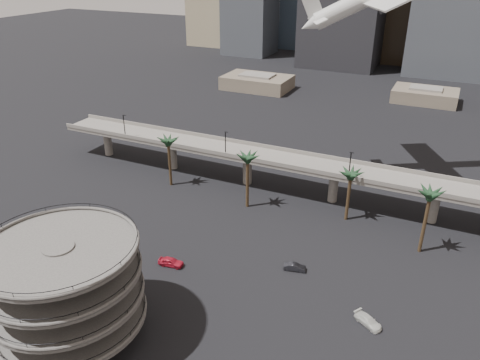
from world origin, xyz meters
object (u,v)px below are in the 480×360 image
at_px(parking_ramp, 65,284).
at_px(overpass, 289,164).
at_px(car_c, 368,321).
at_px(car_a, 171,262).
at_px(car_b, 295,267).

bearing_deg(parking_ramp, overpass, 77.57).
distance_m(overpass, car_c, 46.71).
bearing_deg(car_a, car_c, -98.01).
xyz_separation_m(parking_ramp, car_b, (24.87, 29.80, -9.16)).
distance_m(car_a, car_c, 36.47).
relative_size(parking_ramp, overpass, 0.17).
xyz_separation_m(car_a, car_c, (36.47, 0.15, -0.12)).
bearing_deg(overpass, car_a, -104.16).
xyz_separation_m(parking_ramp, car_a, (3.48, 21.28, -9.02)).
bearing_deg(parking_ramp, car_b, 50.15).
bearing_deg(car_c, car_b, 91.53).
distance_m(car_b, car_c, 17.25).
bearing_deg(parking_ramp, car_c, 28.21).
height_order(parking_ramp, overpass, parking_ramp).
distance_m(parking_ramp, car_c, 46.25).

